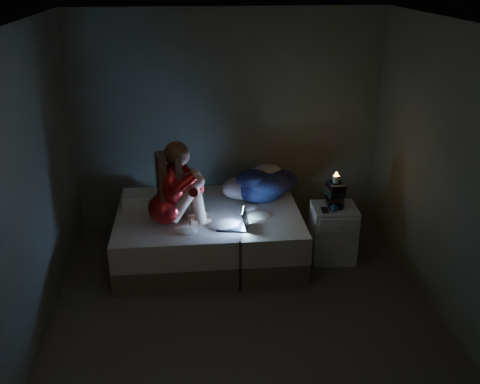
{
  "coord_description": "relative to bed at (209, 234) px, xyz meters",
  "views": [
    {
      "loc": [
        -0.46,
        -4.16,
        3.02
      ],
      "look_at": [
        0.05,
        1.0,
        0.8
      ],
      "focal_mm": 40.05,
      "sensor_mm": 36.0,
      "label": 1
    }
  ],
  "objects": [
    {
      "name": "wall_left",
      "position": [
        -1.52,
        -1.1,
        1.03
      ],
      "size": [
        0.02,
        3.8,
        2.6
      ],
      "primitive_type": "cube",
      "color": "#495442",
      "rests_on": "ground"
    },
    {
      "name": "wall_back",
      "position": [
        0.29,
        0.81,
        1.03
      ],
      "size": [
        3.6,
        0.02,
        2.6
      ],
      "primitive_type": "cube",
      "color": "#495442",
      "rests_on": "ground"
    },
    {
      "name": "clothes_pile",
      "position": [
        0.6,
        0.3,
        0.46
      ],
      "size": [
        0.75,
        0.66,
        0.38
      ],
      "primitive_type": null,
      "rotation": [
        0.0,
        0.0,
        0.26
      ],
      "color": "#0F103C",
      "rests_on": "bed"
    },
    {
      "name": "phone",
      "position": [
        1.22,
        -0.28,
        0.36
      ],
      "size": [
        0.08,
        0.14,
        0.01
      ],
      "primitive_type": "cube",
      "rotation": [
        0.0,
        0.0,
        -0.05
      ],
      "color": "black",
      "rests_on": "nightstand"
    },
    {
      "name": "book_stack",
      "position": [
        1.34,
        -0.18,
        0.49
      ],
      "size": [
        0.19,
        0.25,
        0.27
      ],
      "primitive_type": null,
      "color": "black",
      "rests_on": "nightstand"
    },
    {
      "name": "floor",
      "position": [
        0.29,
        -1.1,
        -0.28
      ],
      "size": [
        3.6,
        3.8,
        0.02
      ],
      "primitive_type": "cube",
      "color": "#3A3734",
      "rests_on": "ground"
    },
    {
      "name": "bed",
      "position": [
        0.0,
        0.0,
        0.0
      ],
      "size": [
        1.97,
        1.48,
        0.54
      ],
      "primitive_type": null,
      "color": "#B3AC9D",
      "rests_on": "ground"
    },
    {
      "name": "woman",
      "position": [
        -0.44,
        -0.28,
        0.71
      ],
      "size": [
        0.61,
        0.46,
        0.89
      ],
      "primitive_type": null,
      "rotation": [
        0.0,
        0.0,
        0.2
      ],
      "color": "maroon",
      "rests_on": "bed"
    },
    {
      "name": "wall_front",
      "position": [
        0.29,
        -3.01,
        1.03
      ],
      "size": [
        3.6,
        0.02,
        2.6
      ],
      "primitive_type": "cube",
      "color": "#495442",
      "rests_on": "ground"
    },
    {
      "name": "nightstand",
      "position": [
        1.35,
        -0.2,
        0.04
      ],
      "size": [
        0.49,
        0.44,
        0.62
      ],
      "primitive_type": "cube",
      "rotation": [
        0.0,
        0.0,
        -0.05
      ],
      "color": "silver",
      "rests_on": "ground"
    },
    {
      "name": "wall_right",
      "position": [
        2.1,
        -1.1,
        1.03
      ],
      "size": [
        0.02,
        3.8,
        2.6
      ],
      "primitive_type": "cube",
      "color": "#495442",
      "rests_on": "ground"
    },
    {
      "name": "blue_orb",
      "position": [
        1.31,
        -0.31,
        0.39
      ],
      "size": [
        0.08,
        0.08,
        0.08
      ],
      "primitive_type": "sphere",
      "color": "navy",
      "rests_on": "nightstand"
    },
    {
      "name": "candle",
      "position": [
        1.34,
        -0.18,
        0.66
      ],
      "size": [
        0.07,
        0.07,
        0.08
      ],
      "primitive_type": "cylinder",
      "color": "beige",
      "rests_on": "book_stack"
    },
    {
      "name": "ceiling",
      "position": [
        0.29,
        -1.1,
        2.34
      ],
      "size": [
        3.6,
        3.8,
        0.02
      ],
      "primitive_type": "cube",
      "color": "silver",
      "rests_on": "ground"
    },
    {
      "name": "pillow",
      "position": [
        -0.72,
        0.29,
        0.34
      ],
      "size": [
        0.44,
        0.31,
        0.13
      ],
      "primitive_type": "cube",
      "color": "beige",
      "rests_on": "bed"
    },
    {
      "name": "laptop",
      "position": [
        0.23,
        -0.42,
        0.38
      ],
      "size": [
        0.34,
        0.27,
        0.22
      ],
      "primitive_type": null,
      "rotation": [
        0.0,
        0.0,
        -0.19
      ],
      "color": "black",
      "rests_on": "bed"
    }
  ]
}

